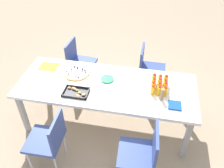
{
  "coord_description": "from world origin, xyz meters",
  "views": [
    {
      "loc": [
        -0.53,
        2.28,
        2.68
      ],
      "look_at": [
        -0.08,
        -0.01,
        0.74
      ],
      "focal_mm": 37.74,
      "sensor_mm": 36.0,
      "label": 1
    }
  ],
  "objects_px": {
    "chair_far_right": "(49,139)",
    "plate_stack": "(107,79)",
    "juice_bottle_8": "(153,86)",
    "juice_bottle_9": "(165,91)",
    "chair_near_left": "(148,67)",
    "juice_bottle_4": "(160,83)",
    "napkin_stack": "(175,105)",
    "juice_bottle_0": "(166,80)",
    "chair_far_left": "(143,152)",
    "juice_bottle_2": "(154,79)",
    "juice_bottle_11": "(153,90)",
    "juice_bottle_6": "(165,87)",
    "snack_tray": "(76,92)",
    "juice_bottle_3": "(165,84)",
    "juice_bottle_5": "(154,82)",
    "paper_folder": "(49,66)",
    "chair_near_right": "(78,60)",
    "juice_bottle_10": "(159,90)",
    "juice_bottle_7": "(159,87)",
    "juice_bottle_1": "(160,79)",
    "fruit_pizza": "(77,72)",
    "cardboard_tube": "(162,94)",
    "party_table": "(106,88)"
  },
  "relations": [
    {
      "from": "chair_far_right",
      "to": "plate_stack",
      "type": "xyz_separation_m",
      "value": [
        -0.48,
        -0.9,
        0.23
      ]
    },
    {
      "from": "juice_bottle_8",
      "to": "juice_bottle_9",
      "type": "relative_size",
      "value": 0.97
    },
    {
      "from": "chair_near_left",
      "to": "juice_bottle_4",
      "type": "distance_m",
      "value": 0.81
    },
    {
      "from": "juice_bottle_9",
      "to": "plate_stack",
      "type": "relative_size",
      "value": 0.79
    },
    {
      "from": "napkin_stack",
      "to": "juice_bottle_0",
      "type": "bearing_deg",
      "value": -72.87
    },
    {
      "from": "chair_far_left",
      "to": "chair_far_right",
      "type": "height_order",
      "value": "same"
    },
    {
      "from": "juice_bottle_2",
      "to": "juice_bottle_11",
      "type": "distance_m",
      "value": 0.22
    },
    {
      "from": "juice_bottle_11",
      "to": "napkin_stack",
      "type": "distance_m",
      "value": 0.32
    },
    {
      "from": "juice_bottle_6",
      "to": "chair_far_right",
      "type": "bearing_deg",
      "value": 32.99
    },
    {
      "from": "snack_tray",
      "to": "napkin_stack",
      "type": "height_order",
      "value": "snack_tray"
    },
    {
      "from": "juice_bottle_3",
      "to": "plate_stack",
      "type": "bearing_deg",
      "value": -1.61
    },
    {
      "from": "juice_bottle_5",
      "to": "snack_tray",
      "type": "xyz_separation_m",
      "value": [
        0.93,
        0.32,
        -0.05
      ]
    },
    {
      "from": "juice_bottle_3",
      "to": "paper_folder",
      "type": "distance_m",
      "value": 1.64
    },
    {
      "from": "juice_bottle_5",
      "to": "chair_near_left",
      "type": "bearing_deg",
      "value": -82.61
    },
    {
      "from": "chair_near_right",
      "to": "juice_bottle_11",
      "type": "bearing_deg",
      "value": 60.14
    },
    {
      "from": "juice_bottle_2",
      "to": "paper_folder",
      "type": "relative_size",
      "value": 0.55
    },
    {
      "from": "juice_bottle_8",
      "to": "juice_bottle_3",
      "type": "bearing_deg",
      "value": -154.91
    },
    {
      "from": "chair_near_left",
      "to": "juice_bottle_11",
      "type": "height_order",
      "value": "juice_bottle_11"
    },
    {
      "from": "juice_bottle_3",
      "to": "juice_bottle_11",
      "type": "height_order",
      "value": "same"
    },
    {
      "from": "chair_far_left",
      "to": "juice_bottle_3",
      "type": "distance_m",
      "value": 0.91
    },
    {
      "from": "paper_folder",
      "to": "juice_bottle_4",
      "type": "bearing_deg",
      "value": 174.6
    },
    {
      "from": "chair_near_right",
      "to": "juice_bottle_10",
      "type": "relative_size",
      "value": 5.82
    },
    {
      "from": "juice_bottle_7",
      "to": "snack_tray",
      "type": "relative_size",
      "value": 0.43
    },
    {
      "from": "juice_bottle_0",
      "to": "juice_bottle_5",
      "type": "bearing_deg",
      "value": 25.0
    },
    {
      "from": "juice_bottle_5",
      "to": "napkin_stack",
      "type": "xyz_separation_m",
      "value": [
        -0.27,
        0.31,
        -0.05
      ]
    },
    {
      "from": "chair_far_right",
      "to": "juice_bottle_1",
      "type": "height_order",
      "value": "juice_bottle_1"
    },
    {
      "from": "juice_bottle_6",
      "to": "fruit_pizza",
      "type": "xyz_separation_m",
      "value": [
        1.2,
        -0.16,
        -0.06
      ]
    },
    {
      "from": "chair_near_left",
      "to": "juice_bottle_9",
      "type": "relative_size",
      "value": 6.0
    },
    {
      "from": "juice_bottle_4",
      "to": "juice_bottle_9",
      "type": "distance_m",
      "value": 0.16
    },
    {
      "from": "chair_far_right",
      "to": "juice_bottle_3",
      "type": "xyz_separation_m",
      "value": [
        -1.24,
        -0.88,
        0.29
      ]
    },
    {
      "from": "juice_bottle_7",
      "to": "juice_bottle_4",
      "type": "bearing_deg",
      "value": -90.78
    },
    {
      "from": "chair_near_left",
      "to": "juice_bottle_4",
      "type": "bearing_deg",
      "value": 13.9
    },
    {
      "from": "chair_far_left",
      "to": "juice_bottle_6",
      "type": "xyz_separation_m",
      "value": [
        -0.18,
        -0.77,
        0.29
      ]
    },
    {
      "from": "juice_bottle_8",
      "to": "fruit_pizza",
      "type": "height_order",
      "value": "juice_bottle_8"
    },
    {
      "from": "chair_near_right",
      "to": "juice_bottle_8",
      "type": "xyz_separation_m",
      "value": [
        -1.24,
        0.77,
        0.29
      ]
    },
    {
      "from": "juice_bottle_0",
      "to": "juice_bottle_6",
      "type": "height_order",
      "value": "juice_bottle_6"
    },
    {
      "from": "chair_near_left",
      "to": "chair_near_right",
      "type": "height_order",
      "value": "same"
    },
    {
      "from": "chair_far_left",
      "to": "juice_bottle_10",
      "type": "xyz_separation_m",
      "value": [
        -0.11,
        -0.71,
        0.29
      ]
    },
    {
      "from": "plate_stack",
      "to": "cardboard_tube",
      "type": "distance_m",
      "value": 0.76
    },
    {
      "from": "party_table",
      "to": "juice_bottle_10",
      "type": "relative_size",
      "value": 16.17
    },
    {
      "from": "juice_bottle_0",
      "to": "juice_bottle_4",
      "type": "height_order",
      "value": "same"
    },
    {
      "from": "party_table",
      "to": "plate_stack",
      "type": "bearing_deg",
      "value": -85.65
    },
    {
      "from": "juice_bottle_5",
      "to": "napkin_stack",
      "type": "bearing_deg",
      "value": 130.49
    },
    {
      "from": "juice_bottle_0",
      "to": "juice_bottle_5",
      "type": "distance_m",
      "value": 0.17
    },
    {
      "from": "juice_bottle_5",
      "to": "plate_stack",
      "type": "relative_size",
      "value": 0.76
    },
    {
      "from": "juice_bottle_9",
      "to": "plate_stack",
      "type": "bearing_deg",
      "value": -12.22
    },
    {
      "from": "juice_bottle_5",
      "to": "fruit_pizza",
      "type": "distance_m",
      "value": 1.06
    },
    {
      "from": "juice_bottle_3",
      "to": "juice_bottle_4",
      "type": "xyz_separation_m",
      "value": [
        0.07,
        -0.0,
        0.0
      ]
    },
    {
      "from": "juice_bottle_10",
      "to": "paper_folder",
      "type": "distance_m",
      "value": 1.6
    },
    {
      "from": "party_table",
      "to": "napkin_stack",
      "type": "bearing_deg",
      "value": 165.78
    }
  ]
}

